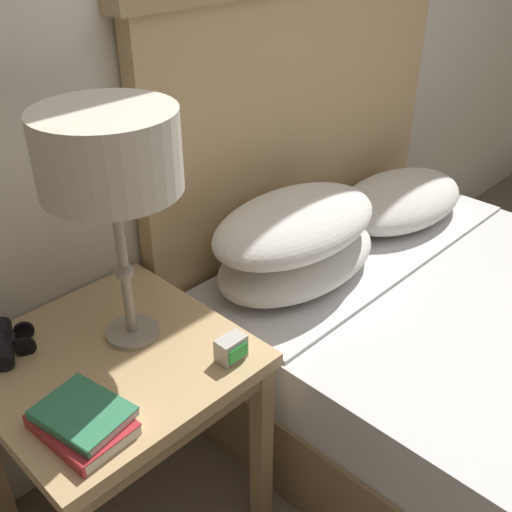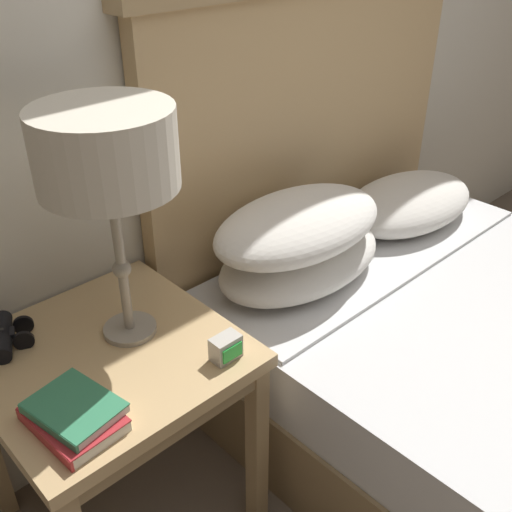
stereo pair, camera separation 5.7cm
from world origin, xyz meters
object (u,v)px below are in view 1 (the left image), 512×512
object	(u,v)px
bed	(486,357)
book_stacked_on_top	(82,414)
nightstand	(113,381)
binoculars_pair	(4,343)
book_on_nightstand	(82,426)
table_lamp	(109,156)
alarm_clock	(231,349)

from	to	relation	value
bed	book_stacked_on_top	world-z (taller)	bed
nightstand	book_stacked_on_top	distance (m)	0.25
bed	binoculars_pair	size ratio (longest dim) A/B	11.27
bed	nightstand	bearing A→B (deg)	151.98
bed	book_on_nightstand	size ratio (longest dim) A/B	8.73
table_lamp	binoculars_pair	size ratio (longest dim) A/B	3.45
table_lamp	alarm_clock	bearing A→B (deg)	-65.77
table_lamp	alarm_clock	distance (m)	0.51
alarm_clock	table_lamp	bearing A→B (deg)	114.23
nightstand	book_stacked_on_top	world-z (taller)	book_stacked_on_top
book_on_nightstand	alarm_clock	world-z (taller)	alarm_clock
book_stacked_on_top	bed	bearing A→B (deg)	-17.72
bed	binoculars_pair	xyz separation A→B (m)	(-1.14, 0.71, 0.32)
table_lamp	alarm_clock	xyz separation A→B (m)	(0.11, -0.24, -0.43)
nightstand	table_lamp	xyz separation A→B (m)	(0.09, 0.02, 0.55)
bed	book_stacked_on_top	xyz separation A→B (m)	(-1.14, 0.36, 0.34)
book_on_nightstand	binoculars_pair	bearing A→B (deg)	88.82
table_lamp	book_stacked_on_top	world-z (taller)	table_lamp
book_on_nightstand	alarm_clock	size ratio (longest dim) A/B	3.01
bed	book_on_nightstand	world-z (taller)	bed
table_lamp	alarm_clock	size ratio (longest dim) A/B	8.05
alarm_clock	book_on_nightstand	bearing A→B (deg)	171.07
book_on_nightstand	book_stacked_on_top	size ratio (longest dim) A/B	1.05
book_stacked_on_top	alarm_clock	xyz separation A→B (m)	(0.35, -0.06, -0.01)
book_on_nightstand	alarm_clock	bearing A→B (deg)	-8.93
book_stacked_on_top	binoculars_pair	size ratio (longest dim) A/B	1.23
table_lamp	book_stacked_on_top	bearing A→B (deg)	-143.88
bed	book_on_nightstand	bearing A→B (deg)	162.50
binoculars_pair	book_stacked_on_top	bearing A→B (deg)	-89.93
table_lamp	book_stacked_on_top	distance (m)	0.52
alarm_clock	nightstand	bearing A→B (deg)	131.71
bed	alarm_clock	xyz separation A→B (m)	(-0.79, 0.31, 0.33)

